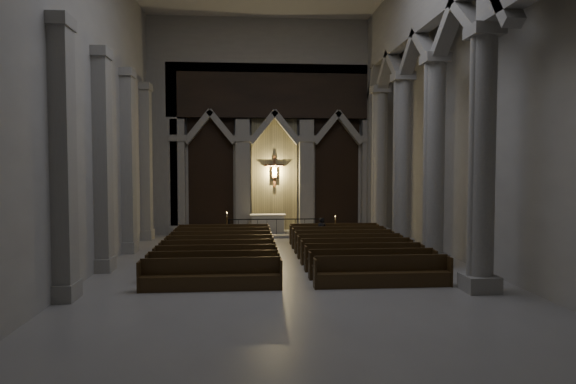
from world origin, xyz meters
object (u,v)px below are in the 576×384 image
Objects in this scene: altar_rail at (276,225)px; candle_stand_right at (335,233)px; altar at (268,223)px; candle_stand_left at (227,232)px; worshipper at (322,231)px; pews at (287,253)px.

altar_rail is 3.18m from candle_stand_right.
candle_stand_left is at bearing -146.81° from altar.
candle_stand_right is (3.45, -1.87, -0.32)m from altar.
altar is 3.94m from candle_stand_right.
pews is at bearing -119.40° from worshipper.
altar reaches higher than pews.
altar_rail is 4.26× the size of candle_stand_right.
altar_rail is 3.17m from worshipper.
pews is at bearing -116.65° from candle_stand_right.
altar_rail reaches higher than pews.
candle_stand_right is at bearing 63.35° from pews.
candle_stand_left is at bearing 153.39° from worshipper.
candle_stand_left reaches higher than altar.
worshipper is (2.09, 4.58, 0.31)m from pews.
candle_stand_right is 0.96× the size of worshipper.
altar_rail is at bearing 90.00° from pews.
altar is 0.38× the size of altar_rail.
candle_stand_right is 1.74m from worshipper.
altar_rail is 4.08× the size of worshipper.
worshipper is (2.09, -2.38, -0.04)m from altar_rail.
candle_stand_left is (-2.19, -1.43, -0.27)m from altar.
altar is at bearing 93.13° from pews.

